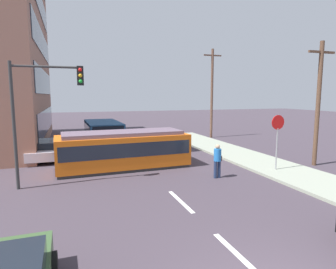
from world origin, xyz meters
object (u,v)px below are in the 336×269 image
Objects in this scene: streetcar_tram at (123,149)px; parked_sedan_mid at (44,149)px; city_bus at (103,132)px; utility_pole_mid at (212,92)px; pedestrian_crossing at (218,159)px; stop_sign at (278,131)px; utility_pole_near at (318,102)px; traffic_light_mast at (41,101)px.

parked_sedan_mid is at bearing 137.92° from streetcar_tram.
city_bus is 10.92m from utility_pole_mid.
streetcar_tram is 5.30m from pedestrian_crossing.
city_bus is 0.69× the size of utility_pole_mid.
stop_sign is at bearing -55.86° from city_bus.
streetcar_tram is 13.97m from utility_pole_mid.
pedestrian_crossing is 0.20× the size of utility_pole_mid.
stop_sign is at bearing -32.13° from parked_sedan_mid.
utility_pole_near reaches higher than city_bus.
pedestrian_crossing is at bearing -41.13° from streetcar_tram.
pedestrian_crossing is 0.24× the size of utility_pole_near.
pedestrian_crossing is 0.37× the size of parked_sedan_mid.
pedestrian_crossing is (4.21, -11.34, -0.17)m from city_bus.
city_bus is 1.28× the size of parked_sedan_mid.
streetcar_tram is 5.93m from parked_sedan_mid.
utility_pole_mid reaches higher than streetcar_tram.
stop_sign is 0.41× the size of utility_pole_near.
pedestrian_crossing is at bearing -69.65° from city_bus.
stop_sign is (3.49, -0.00, 1.25)m from pedestrian_crossing.
parked_sedan_mid is 14.10m from stop_sign.
utility_pole_near is 0.84× the size of utility_pole_mid.
utility_pole_near reaches higher than streetcar_tram.
utility_pole_mid is (6.15, 12.51, 3.41)m from pedestrian_crossing.
traffic_light_mast is at bearing -141.29° from utility_pole_mid.
city_bus is at bearing 70.00° from traffic_light_mast.
utility_pole_mid is at bearing 77.99° from stop_sign.
streetcar_tram is 0.87× the size of utility_pole_mid.
city_bus reaches higher than parked_sedan_mid.
utility_pole_mid is at bearing 19.21° from parked_sedan_mid.
traffic_light_mast is (-3.88, -2.21, 2.73)m from streetcar_tram.
streetcar_tram is 1.33× the size of traffic_light_mast.
city_bus is 5.73m from parked_sedan_mid.
stop_sign is at bearing -102.01° from utility_pole_mid.
stop_sign is 3.49m from utility_pole_near.
traffic_light_mast reaches higher than parked_sedan_mid.
city_bus is at bearing 124.14° from stop_sign.
pedestrian_crossing is 11.22m from parked_sedan_mid.
city_bus reaches higher than pedestrian_crossing.
stop_sign is at bearing -25.02° from streetcar_tram.
pedestrian_crossing is 7.17m from utility_pole_near.
streetcar_tram is at bearing -88.43° from city_bus.
utility_pole_near reaches higher than pedestrian_crossing.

